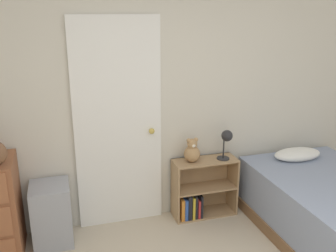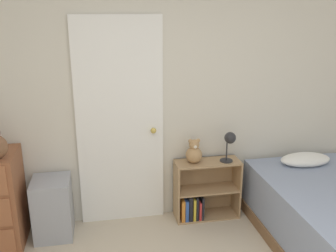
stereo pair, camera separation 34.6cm
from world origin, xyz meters
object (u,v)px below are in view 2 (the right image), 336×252
at_px(storage_bin, 53,208).
at_px(desk_lamp, 230,141).
at_px(teddy_bear, 194,152).
at_px(bookshelf, 201,194).

xyz_separation_m(storage_bin, desk_lamp, (1.73, 0.02, 0.55)).
distance_m(teddy_bear, desk_lamp, 0.37).
xyz_separation_m(teddy_bear, desk_lamp, (0.35, -0.04, 0.12)).
height_order(storage_bin, bookshelf, bookshelf).
bearing_deg(bookshelf, teddy_bear, -174.52).
bearing_deg(storage_bin, bookshelf, 2.57).
relative_size(bookshelf, teddy_bear, 2.64).
distance_m(storage_bin, bookshelf, 1.47).
bearing_deg(desk_lamp, teddy_bear, 173.41).
bearing_deg(storage_bin, desk_lamp, 0.56).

